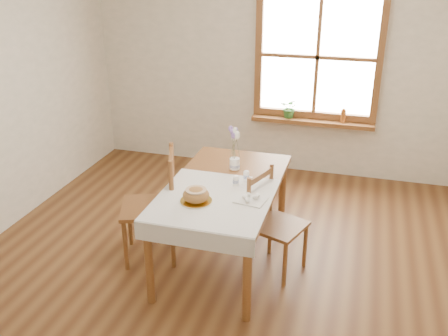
# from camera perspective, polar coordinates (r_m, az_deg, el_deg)

# --- Properties ---
(ground) EXTENTS (5.00, 5.00, 0.00)m
(ground) POSITION_cam_1_polar(r_m,az_deg,el_deg) (4.39, -1.11, -12.37)
(ground) COLOR brown
(ground) RESTS_ON ground
(room_walls) EXTENTS (4.60, 5.10, 2.65)m
(room_walls) POSITION_cam_1_polar(r_m,az_deg,el_deg) (3.66, -1.32, 9.82)
(room_walls) COLOR beige
(room_walls) RESTS_ON ground
(window) EXTENTS (1.46, 0.08, 1.46)m
(window) POSITION_cam_1_polar(r_m,az_deg,el_deg) (5.99, 10.65, 12.35)
(window) COLOR brown
(window) RESTS_ON ground
(window_sill) EXTENTS (1.46, 0.20, 0.05)m
(window_sill) POSITION_cam_1_polar(r_m,az_deg,el_deg) (6.12, 10.05, 5.25)
(window_sill) COLOR brown
(window_sill) RESTS_ON ground
(dining_table) EXTENTS (0.90, 1.60, 0.75)m
(dining_table) POSITION_cam_1_polar(r_m,az_deg,el_deg) (4.29, 0.00, -2.88)
(dining_table) COLOR brown
(dining_table) RESTS_ON ground
(table_linen) EXTENTS (0.91, 0.99, 0.01)m
(table_linen) POSITION_cam_1_polar(r_m,az_deg,el_deg) (3.99, -1.21, -3.59)
(table_linen) COLOR silver
(table_linen) RESTS_ON dining_table
(chair_left) EXTENTS (0.64, 0.62, 1.02)m
(chair_left) POSITION_cam_1_polar(r_m,az_deg,el_deg) (4.46, -8.60, -4.29)
(chair_left) COLOR brown
(chair_left) RESTS_ON ground
(chair_right) EXTENTS (0.55, 0.54, 0.89)m
(chair_right) POSITION_cam_1_polar(r_m,az_deg,el_deg) (4.28, 6.21, -6.40)
(chair_right) COLOR brown
(chair_right) RESTS_ON ground
(bread_plate) EXTENTS (0.26, 0.26, 0.01)m
(bread_plate) POSITION_cam_1_polar(r_m,az_deg,el_deg) (3.94, -3.20, -3.79)
(bread_plate) COLOR white
(bread_plate) RESTS_ON table_linen
(bread_loaf) EXTENTS (0.21, 0.21, 0.12)m
(bread_loaf) POSITION_cam_1_polar(r_m,az_deg,el_deg) (3.91, -3.22, -2.96)
(bread_loaf) COLOR #996736
(bread_loaf) RESTS_ON bread_plate
(egg_napkin) EXTENTS (0.26, 0.23, 0.01)m
(egg_napkin) POSITION_cam_1_polar(r_m,az_deg,el_deg) (3.96, 3.07, -3.66)
(egg_napkin) COLOR silver
(egg_napkin) RESTS_ON table_linen
(eggs) EXTENTS (0.20, 0.19, 0.04)m
(eggs) POSITION_cam_1_polar(r_m,az_deg,el_deg) (3.95, 3.08, -3.34)
(eggs) COLOR white
(eggs) RESTS_ON egg_napkin
(salt_shaker) EXTENTS (0.06, 0.06, 0.10)m
(salt_shaker) POSITION_cam_1_polar(r_m,az_deg,el_deg) (4.19, 1.34, -1.41)
(salt_shaker) COLOR white
(salt_shaker) RESTS_ON table_linen
(pepper_shaker) EXTENTS (0.06, 0.06, 0.10)m
(pepper_shaker) POSITION_cam_1_polar(r_m,az_deg,el_deg) (4.28, 2.57, -0.85)
(pepper_shaker) COLOR white
(pepper_shaker) RESTS_ON table_linen
(flower_vase) EXTENTS (0.10, 0.10, 0.10)m
(flower_vase) POSITION_cam_1_polar(r_m,az_deg,el_deg) (4.51, 1.21, 0.41)
(flower_vase) COLOR white
(flower_vase) RESTS_ON dining_table
(lavender_bouquet) EXTENTS (0.16, 0.16, 0.30)m
(lavender_bouquet) POSITION_cam_1_polar(r_m,az_deg,el_deg) (4.44, 1.24, 2.82)
(lavender_bouquet) COLOR #7E5EA7
(lavender_bouquet) RESTS_ON flower_vase
(potted_plant) EXTENTS (0.27, 0.29, 0.19)m
(potted_plant) POSITION_cam_1_polar(r_m,az_deg,el_deg) (6.11, 7.53, 6.57)
(potted_plant) COLOR #306829
(potted_plant) RESTS_ON window_sill
(amber_bottle) EXTENTS (0.07, 0.07, 0.17)m
(amber_bottle) POSITION_cam_1_polar(r_m,az_deg,el_deg) (6.06, 13.47, 5.88)
(amber_bottle) COLOR #A3561E
(amber_bottle) RESTS_ON window_sill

